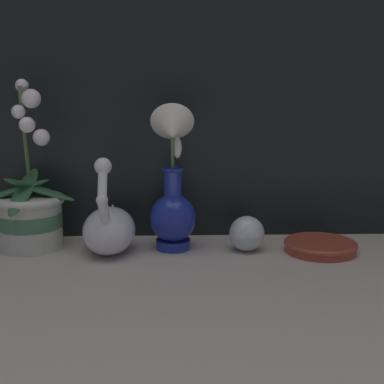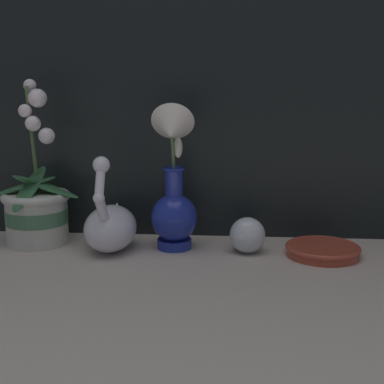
{
  "view_description": "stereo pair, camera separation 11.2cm",
  "coord_description": "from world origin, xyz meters",
  "px_view_note": "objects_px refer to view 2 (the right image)",
  "views": [
    {
      "loc": [
        -0.0,
        -0.98,
        0.35
      ],
      "look_at": [
        0.03,
        0.11,
        0.13
      ],
      "focal_mm": 50.0,
      "sensor_mm": 36.0,
      "label": 1
    },
    {
      "loc": [
        0.11,
        -0.98,
        0.35
      ],
      "look_at": [
        0.03,
        0.11,
        0.13
      ],
      "focal_mm": 50.0,
      "sensor_mm": 36.0,
      "label": 2
    }
  ],
  "objects_px": {
    "orchid_potted_plant": "(37,207)",
    "blue_vase": "(174,195)",
    "swan_figurine": "(111,225)",
    "glass_sphere": "(247,235)",
    "amber_dish": "(323,250)"
  },
  "relations": [
    {
      "from": "orchid_potted_plant",
      "to": "blue_vase",
      "type": "xyz_separation_m",
      "value": [
        0.31,
        -0.02,
        0.04
      ]
    },
    {
      "from": "blue_vase",
      "to": "glass_sphere",
      "type": "distance_m",
      "value": 0.18
    },
    {
      "from": "orchid_potted_plant",
      "to": "blue_vase",
      "type": "height_order",
      "value": "orchid_potted_plant"
    },
    {
      "from": "amber_dish",
      "to": "swan_figurine",
      "type": "bearing_deg",
      "value": 179.07
    },
    {
      "from": "orchid_potted_plant",
      "to": "blue_vase",
      "type": "bearing_deg",
      "value": -4.36
    },
    {
      "from": "orchid_potted_plant",
      "to": "swan_figurine",
      "type": "bearing_deg",
      "value": -12.46
    },
    {
      "from": "blue_vase",
      "to": "glass_sphere",
      "type": "xyz_separation_m",
      "value": [
        0.16,
        -0.01,
        -0.08
      ]
    },
    {
      "from": "swan_figurine",
      "to": "glass_sphere",
      "type": "xyz_separation_m",
      "value": [
        0.29,
        0.0,
        -0.02
      ]
    },
    {
      "from": "orchid_potted_plant",
      "to": "glass_sphere",
      "type": "xyz_separation_m",
      "value": [
        0.46,
        -0.03,
        -0.04
      ]
    },
    {
      "from": "swan_figurine",
      "to": "glass_sphere",
      "type": "bearing_deg",
      "value": 0.95
    },
    {
      "from": "amber_dish",
      "to": "glass_sphere",
      "type": "bearing_deg",
      "value": 175.58
    },
    {
      "from": "orchid_potted_plant",
      "to": "amber_dish",
      "type": "relative_size",
      "value": 2.34
    },
    {
      "from": "blue_vase",
      "to": "swan_figurine",
      "type": "bearing_deg",
      "value": -173.63
    },
    {
      "from": "blue_vase",
      "to": "amber_dish",
      "type": "height_order",
      "value": "blue_vase"
    },
    {
      "from": "blue_vase",
      "to": "glass_sphere",
      "type": "relative_size",
      "value": 4.14
    }
  ]
}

